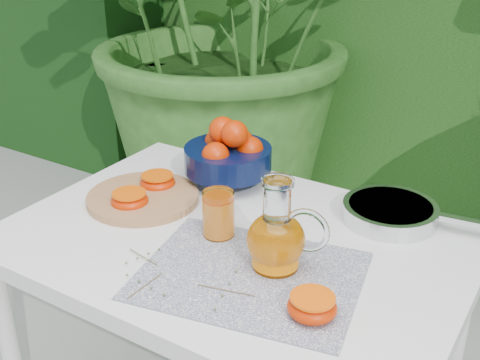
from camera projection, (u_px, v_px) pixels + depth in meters
The scene contains 10 objects.
potted_plant_left at pixel (236, 10), 2.70m from camera, with size 1.94×1.94×1.94m, color #2F5F20.
white_table at pixel (235, 268), 1.36m from camera, with size 1.00×0.70×0.75m.
placemat at pixel (250, 275), 1.19m from camera, with size 0.43×0.33×0.00m, color #0B0D3F.
cutting_board at pixel (143, 198), 1.48m from camera, with size 0.27×0.27×0.02m, color #AE804E.
fruit_bowl at pixel (229, 153), 1.54m from camera, with size 0.23×0.23×0.18m.
juice_pitcher at pixel (277, 238), 1.18m from camera, with size 0.17×0.13×0.19m.
juice_tumbler at pixel (219, 215), 1.30m from camera, with size 0.07×0.07×0.10m.
saute_pan at pixel (391, 212), 1.38m from camera, with size 0.39×0.24×0.04m.
orange_halves at pixel (188, 221), 1.34m from camera, with size 0.66×0.36×0.04m.
thyme_sprigs at pixel (172, 277), 1.17m from camera, with size 0.31×0.18×0.01m.
Camera 1 is at (0.54, -1.04, 1.43)m, focal length 45.00 mm.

